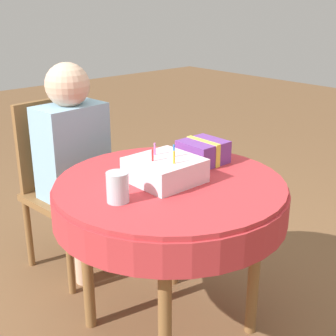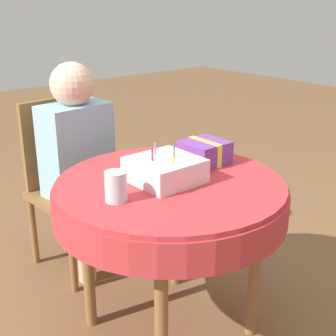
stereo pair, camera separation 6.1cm
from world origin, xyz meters
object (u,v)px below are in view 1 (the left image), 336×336
Objects in this scene: drinking_glass at (118,187)px; gift_box at (203,152)px; chair at (66,181)px; birthday_cake at (165,170)px; person at (75,150)px.

drinking_glass reaches higher than gift_box.
chair reaches higher than birthday_cake.
drinking_glass is (-0.25, -0.83, 0.29)m from chair.
person is 10.02× the size of drinking_glass.
chair is 3.56× the size of birthday_cake.
birthday_cake is 0.28m from gift_box.
drinking_glass is at bearing -170.23° from gift_box.
gift_box is (0.28, -0.74, 0.28)m from chair.
birthday_cake is at bearing -168.58° from gift_box.
drinking_glass is at bearing -172.00° from birthday_cake.
person is at bearing 89.77° from birthday_cake.
chair is at bearing 73.10° from drinking_glass.
chair reaches higher than gift_box.
birthday_cake is (0.01, -0.80, 0.28)m from chair.
chair is 8.13× the size of drinking_glass.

